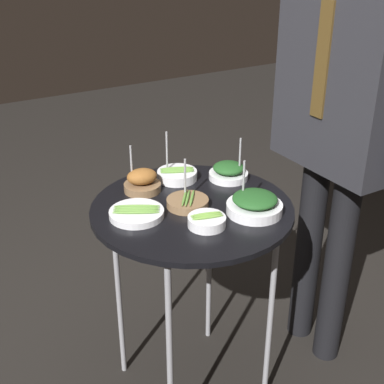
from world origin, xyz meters
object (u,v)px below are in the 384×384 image
(serving_cart, at_px, (192,223))
(bowl_asparagus_mid_left, at_px, (137,213))
(bowl_roast_front_left, at_px, (142,182))
(bowl_spinach_mid_right, at_px, (229,172))
(waiter_figure, at_px, (343,102))
(bowl_spinach_center, at_px, (255,204))
(bowl_asparagus_back_right, at_px, (207,221))
(bowl_asparagus_front_right, at_px, (177,175))
(bowl_asparagus_near_rim, at_px, (188,202))

(serving_cart, xyz_separation_m, bowl_asparagus_mid_left, (-0.03, -0.18, 0.07))
(bowl_asparagus_mid_left, distance_m, bowl_roast_front_left, 0.18)
(bowl_spinach_mid_right, distance_m, waiter_figure, 0.45)
(serving_cart, bearing_deg, bowl_spinach_center, 46.47)
(bowl_spinach_center, bearing_deg, serving_cart, -133.53)
(bowl_spinach_mid_right, bearing_deg, bowl_asparagus_back_right, -45.02)
(serving_cart, relative_size, bowl_spinach_mid_right, 4.94)
(bowl_asparagus_back_right, height_order, waiter_figure, waiter_figure)
(bowl_asparagus_front_right, distance_m, bowl_spinach_mid_right, 0.18)
(bowl_asparagus_front_right, bearing_deg, bowl_spinach_center, 14.52)
(bowl_asparagus_back_right, distance_m, bowl_asparagus_mid_left, 0.22)
(bowl_roast_front_left, xyz_separation_m, waiter_figure, (0.24, 0.64, 0.24))
(serving_cart, distance_m, bowl_roast_front_left, 0.22)
(bowl_asparagus_back_right, xyz_separation_m, bowl_asparagus_front_right, (-0.33, 0.08, 0.00))
(bowl_asparagus_front_right, relative_size, bowl_spinach_center, 0.98)
(waiter_figure, bearing_deg, bowl_asparagus_mid_left, -96.64)
(serving_cart, bearing_deg, bowl_asparagus_front_right, 164.13)
(bowl_spinach_center, height_order, waiter_figure, waiter_figure)
(bowl_spinach_mid_right, bearing_deg, waiter_figure, 63.36)
(bowl_asparagus_front_right, height_order, bowl_spinach_center, bowl_asparagus_front_right)
(bowl_roast_front_left, bearing_deg, bowl_asparagus_near_rim, 23.61)
(bowl_asparagus_front_right, bearing_deg, bowl_spinach_mid_right, 61.13)
(bowl_asparagus_front_right, xyz_separation_m, bowl_spinach_mid_right, (0.09, 0.16, 0.01))
(bowl_asparagus_mid_left, distance_m, bowl_asparagus_front_right, 0.29)
(bowl_asparagus_near_rim, height_order, bowl_spinach_center, bowl_spinach_center)
(bowl_asparagus_back_right, distance_m, bowl_roast_front_left, 0.32)
(bowl_asparagus_back_right, relative_size, waiter_figure, 0.07)
(bowl_asparagus_front_right, bearing_deg, bowl_asparagus_near_rim, -19.72)
(waiter_figure, bearing_deg, serving_cart, -95.92)
(bowl_asparagus_near_rim, xyz_separation_m, bowl_spinach_center, (0.14, 0.16, 0.02))
(serving_cart, xyz_separation_m, bowl_asparagus_back_right, (0.13, -0.03, 0.08))
(bowl_asparagus_near_rim, height_order, waiter_figure, waiter_figure)
(bowl_asparagus_mid_left, bearing_deg, bowl_asparagus_back_right, 44.40)
(bowl_spinach_mid_right, bearing_deg, bowl_asparagus_near_rim, -65.40)
(bowl_asparagus_front_right, distance_m, waiter_figure, 0.61)
(bowl_asparagus_near_rim, distance_m, waiter_figure, 0.62)
(bowl_roast_front_left, bearing_deg, bowl_asparagus_mid_left, -31.58)
(bowl_asparagus_back_right, height_order, bowl_asparagus_near_rim, bowl_asparagus_near_rim)
(bowl_spinach_center, relative_size, waiter_figure, 0.11)
(bowl_asparagus_back_right, distance_m, bowl_asparagus_front_right, 0.34)
(bowl_roast_front_left, distance_m, bowl_spinach_center, 0.39)
(bowl_roast_front_left, distance_m, bowl_spinach_mid_right, 0.31)
(bowl_spinach_mid_right, bearing_deg, bowl_asparagus_front_right, -118.87)
(bowl_asparagus_near_rim, relative_size, bowl_asparagus_front_right, 0.86)
(bowl_asparagus_mid_left, xyz_separation_m, bowl_spinach_center, (0.16, 0.32, 0.02))
(serving_cart, height_order, bowl_asparagus_front_right, bowl_asparagus_front_right)
(bowl_asparagus_front_right, xyz_separation_m, waiter_figure, (0.26, 0.49, 0.25))
(serving_cart, relative_size, bowl_asparagus_near_rim, 5.22)
(bowl_asparagus_near_rim, distance_m, bowl_spinach_center, 0.21)
(bowl_asparagus_back_right, height_order, bowl_spinach_center, bowl_spinach_center)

